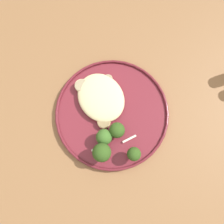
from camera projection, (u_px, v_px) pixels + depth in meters
ground at (117, 146)px, 1.30m from camera, size 6.00×6.00×0.00m
wooden_dining_table at (122, 128)px, 0.66m from camera, size 1.40×1.00×0.74m
dinner_plate at (112, 113)px, 0.58m from camera, size 0.29×0.29×0.02m
noodle_bed at (101, 97)px, 0.57m from camera, size 0.14×0.11×0.03m
seared_scallop_tilted_round at (97, 101)px, 0.57m from camera, size 0.03×0.03×0.01m
seared_scallop_front_small at (108, 79)px, 0.59m from camera, size 0.02×0.02×0.01m
seared_scallop_left_edge at (102, 109)px, 0.57m from camera, size 0.02×0.02×0.01m
seared_scallop_rear_pale at (108, 99)px, 0.57m from camera, size 0.03×0.03×0.01m
seared_scallop_tiny_bay at (82, 86)px, 0.58m from camera, size 0.03×0.03×0.02m
seared_scallop_half_hidden at (117, 97)px, 0.57m from camera, size 0.03×0.03×0.01m
seared_scallop_right_edge at (104, 122)px, 0.56m from camera, size 0.03×0.03×0.01m
broccoli_floret_left_leaning at (102, 153)px, 0.51m from camera, size 0.04×0.04×0.06m
broccoli_floret_front_edge at (117, 130)px, 0.53m from camera, size 0.04×0.04×0.05m
broccoli_floret_center_pile at (134, 154)px, 0.52m from camera, size 0.03×0.03×0.05m
broccoli_floret_small_sprig at (104, 137)px, 0.53m from camera, size 0.04×0.04×0.05m
onion_sliver_pale_crescent at (101, 152)px, 0.55m from camera, size 0.03×0.04×0.00m
onion_sliver_short_strip at (129, 139)px, 0.56m from camera, size 0.01×0.04×0.00m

